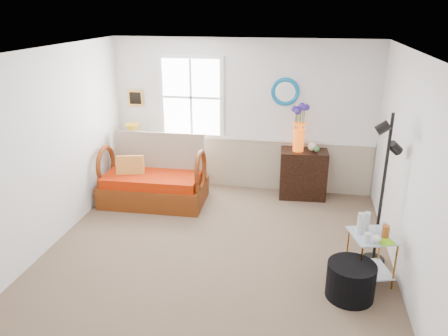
% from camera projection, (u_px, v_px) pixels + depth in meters
% --- Properties ---
extents(floor, '(4.50, 5.00, 0.01)m').
position_uv_depth(floor, '(214.00, 260.00, 5.64)').
color(floor, '#82664F').
rests_on(floor, ground).
extents(ceiling, '(4.50, 5.00, 0.01)m').
position_uv_depth(ceiling, '(212.00, 53.00, 4.73)').
color(ceiling, white).
rests_on(ceiling, walls).
extents(walls, '(4.51, 5.01, 2.60)m').
position_uv_depth(walls, '(213.00, 165.00, 5.18)').
color(walls, white).
rests_on(walls, floor).
extents(wainscot, '(4.46, 0.02, 0.90)m').
position_uv_depth(wainscot, '(242.00, 163.00, 7.76)').
color(wainscot, tan).
rests_on(wainscot, walls).
extents(chair_rail, '(4.46, 0.04, 0.06)m').
position_uv_depth(chair_rail, '(242.00, 138.00, 7.59)').
color(chair_rail, white).
rests_on(chair_rail, walls).
extents(window, '(1.14, 0.06, 1.44)m').
position_uv_depth(window, '(191.00, 97.00, 7.51)').
color(window, white).
rests_on(window, walls).
extents(picture, '(0.28, 0.03, 0.28)m').
position_uv_depth(picture, '(136.00, 98.00, 7.71)').
color(picture, orange).
rests_on(picture, walls).
extents(mirror, '(0.47, 0.07, 0.47)m').
position_uv_depth(mirror, '(285.00, 92.00, 7.19)').
color(mirror, '#1688C4').
rests_on(mirror, walls).
extents(loveseat, '(1.69, 0.98, 1.09)m').
position_uv_depth(loveseat, '(153.00, 171.00, 7.12)').
color(loveseat, maroon).
rests_on(loveseat, floor).
extents(throw_pillow, '(0.46, 0.22, 0.45)m').
position_uv_depth(throw_pillow, '(130.00, 169.00, 7.11)').
color(throw_pillow, '#D5601B').
rests_on(throw_pillow, loveseat).
extents(lamp_stand, '(0.40, 0.40, 0.64)m').
position_uv_depth(lamp_stand, '(136.00, 167.00, 7.97)').
color(lamp_stand, black).
rests_on(lamp_stand, floor).
extents(table_lamp, '(0.29, 0.29, 0.48)m').
position_uv_depth(table_lamp, '(133.00, 137.00, 7.76)').
color(table_lamp, '#B88319').
rests_on(table_lamp, lamp_stand).
extents(potted_plant, '(0.48, 0.50, 0.30)m').
position_uv_depth(potted_plant, '(142.00, 143.00, 7.76)').
color(potted_plant, '#457439').
rests_on(potted_plant, lamp_stand).
extents(cabinet, '(0.80, 0.54, 0.83)m').
position_uv_depth(cabinet, '(303.00, 173.00, 7.39)').
color(cabinet, black).
rests_on(cabinet, floor).
extents(flower_vase, '(0.30, 0.30, 0.78)m').
position_uv_depth(flower_vase, '(299.00, 128.00, 7.09)').
color(flower_vase, '#E2500E').
rests_on(flower_vase, cabinet).
extents(side_table, '(0.59, 0.59, 0.61)m').
position_uv_depth(side_table, '(370.00, 258.00, 5.12)').
color(side_table, '#B16F1F').
rests_on(side_table, floor).
extents(tabletop_items, '(0.56, 0.56, 0.25)m').
position_uv_depth(tabletop_items, '(375.00, 226.00, 4.94)').
color(tabletop_items, silver).
rests_on(tabletop_items, side_table).
extents(floor_lamp, '(0.29, 0.29, 1.94)m').
position_uv_depth(floor_lamp, '(382.00, 191.00, 5.29)').
color(floor_lamp, black).
rests_on(floor_lamp, floor).
extents(ottoman, '(0.57, 0.57, 0.41)m').
position_uv_depth(ottoman, '(351.00, 281.00, 4.86)').
color(ottoman, black).
rests_on(ottoman, floor).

